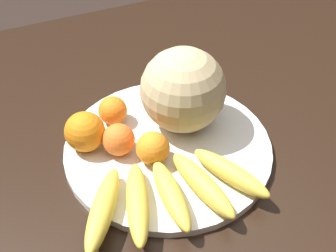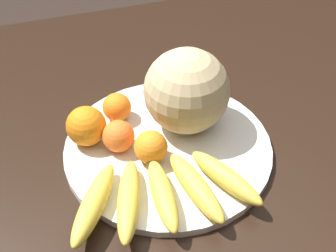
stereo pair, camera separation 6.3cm
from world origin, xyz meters
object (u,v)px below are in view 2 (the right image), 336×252
(orange_mid_center, at_px, (86,126))
(orange_back_left, at_px, (117,107))
(kitchen_table, at_px, (192,174))
(orange_front_left, at_px, (118,136))
(fruit_bowl, at_px, (168,148))
(melon, at_px, (186,91))
(banana_bunch, at_px, (160,192))
(orange_front_right, at_px, (151,147))

(orange_mid_center, relative_size, orange_back_left, 1.33)
(kitchen_table, height_order, orange_front_left, orange_front_left)
(fruit_bowl, relative_size, melon, 2.40)
(orange_mid_center, xyz_separation_m, orange_back_left, (0.07, 0.05, -0.01))
(banana_bunch, relative_size, orange_front_left, 5.60)
(kitchen_table, relative_size, banana_bunch, 4.41)
(orange_mid_center, bearing_deg, orange_back_left, 34.33)
(orange_front_right, relative_size, orange_back_left, 1.08)
(kitchen_table, relative_size, orange_mid_center, 19.69)
(melon, height_order, orange_front_left, melon)
(banana_bunch, bearing_deg, kitchen_table, 142.34)
(melon, xyz_separation_m, banana_bunch, (-0.10, -0.17, -0.06))
(melon, xyz_separation_m, orange_front_left, (-0.14, -0.03, -0.05))
(fruit_bowl, distance_m, orange_front_left, 0.10)
(orange_front_left, distance_m, orange_front_right, 0.07)
(kitchen_table, distance_m, orange_back_left, 0.21)
(fruit_bowl, distance_m, orange_mid_center, 0.16)
(kitchen_table, bearing_deg, orange_front_left, 171.27)
(orange_front_left, bearing_deg, orange_front_right, -43.44)
(kitchen_table, xyz_separation_m, orange_front_left, (-0.14, 0.02, 0.13))
(banana_bunch, relative_size, orange_mid_center, 4.47)
(banana_bunch, relative_size, orange_back_left, 5.93)
(melon, relative_size, orange_front_right, 2.68)
(orange_front_right, height_order, orange_back_left, orange_front_right)
(melon, distance_m, orange_front_left, 0.15)
(orange_front_left, bearing_deg, orange_mid_center, 144.66)
(banana_bunch, xyz_separation_m, orange_front_right, (0.01, 0.10, 0.01))
(fruit_bowl, relative_size, orange_mid_center, 5.20)
(orange_front_left, relative_size, orange_back_left, 1.06)
(fruit_bowl, xyz_separation_m, banana_bunch, (-0.05, -0.12, 0.03))
(banana_bunch, bearing_deg, orange_mid_center, -150.07)
(banana_bunch, height_order, orange_back_left, orange_back_left)
(orange_back_left, bearing_deg, orange_front_right, -76.10)
(orange_front_left, bearing_deg, fruit_bowl, -13.94)
(banana_bunch, distance_m, orange_back_left, 0.23)
(orange_back_left, bearing_deg, orange_mid_center, -145.67)
(orange_front_left, bearing_deg, melon, 10.89)
(fruit_bowl, xyz_separation_m, orange_back_left, (-0.07, 0.11, 0.04))
(orange_front_left, height_order, orange_mid_center, orange_mid_center)
(melon, bearing_deg, banana_bunch, -121.56)
(fruit_bowl, distance_m, orange_back_left, 0.13)
(melon, bearing_deg, kitchen_table, -88.13)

